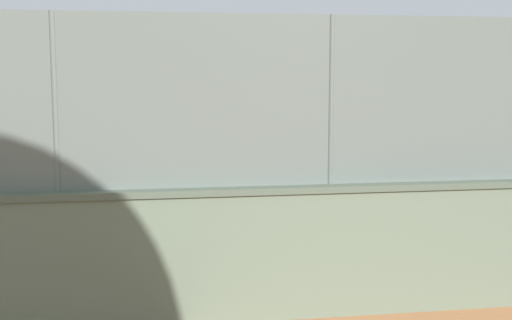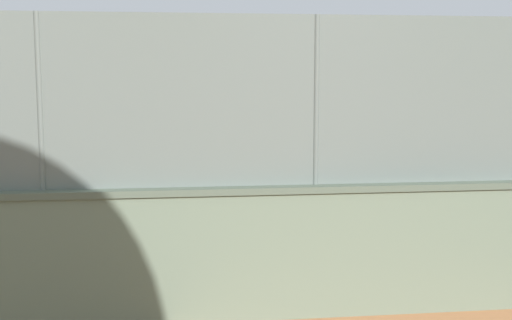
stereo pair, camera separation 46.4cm
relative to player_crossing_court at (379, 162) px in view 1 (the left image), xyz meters
name	(u,v)px [view 1 (the left image)]	position (x,y,z in m)	size (l,w,h in m)	color
ground_plane	(197,181)	(4.02, -3.75, -0.93)	(260.00, 260.00, 0.00)	#B27247
perimeter_wall	(61,260)	(6.33, 7.08, -0.11)	(26.30, 0.69, 1.63)	slate
fence_panel_on_wall	(55,102)	(6.33, 7.08, 1.72)	(25.84, 0.30, 2.04)	slate
player_crossing_court	(379,162)	(0.00, 0.00, 0.00)	(1.16, 0.72, 1.59)	navy
player_foreground_swinging	(204,142)	(3.77, -4.43, 0.08)	(0.71, 1.04, 1.72)	#B2B2B2
sports_ball	(443,147)	(-0.93, 1.40, 0.49)	(0.23, 0.23, 0.23)	#3399D8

